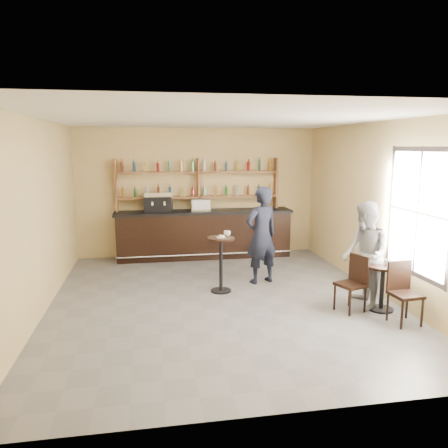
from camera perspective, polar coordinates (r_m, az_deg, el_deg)
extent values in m
plane|color=#5E5E62|center=(8.03, -0.43, -9.86)|extent=(7.00, 7.00, 0.00)
plane|color=white|center=(7.56, -0.47, 13.58)|extent=(7.00, 7.00, 0.00)
plane|color=tan|center=(11.08, -3.42, 4.16)|extent=(7.00, 0.00, 7.00)
plane|color=tan|center=(4.29, 7.26, -5.36)|extent=(7.00, 0.00, 7.00)
plane|color=tan|center=(7.74, -22.94, 0.83)|extent=(0.00, 7.00, 7.00)
plane|color=tan|center=(8.64, 19.59, 1.93)|extent=(0.00, 7.00, 7.00)
plane|color=white|center=(7.61, 23.99, 1.38)|extent=(0.00, 2.00, 2.00)
cube|color=white|center=(8.19, -0.41, -1.75)|extent=(0.18, 0.18, 0.00)
torus|color=#B87B43|center=(8.18, -0.33, -1.61)|extent=(0.15, 0.15, 0.04)
imported|color=white|center=(8.30, 0.43, -1.25)|extent=(0.14, 0.14, 0.10)
imported|color=black|center=(8.80, 4.92, -1.48)|extent=(0.83, 0.68, 1.96)
imported|color=white|center=(7.79, 20.46, -4.68)|extent=(0.12, 0.12, 0.09)
imported|color=gray|center=(7.83, 17.94, -3.88)|extent=(0.80, 0.97, 1.83)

